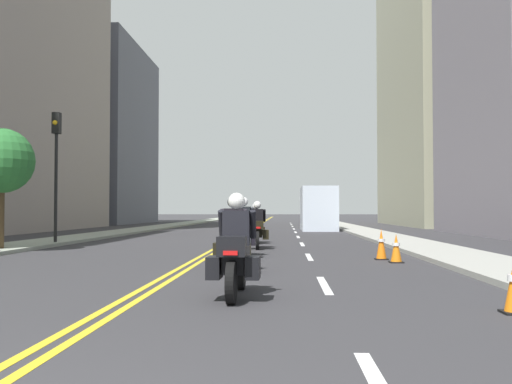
# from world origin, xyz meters

# --- Properties ---
(ground_plane) EXTENTS (264.00, 264.00, 0.00)m
(ground_plane) POSITION_xyz_m (0.00, 48.00, 0.00)
(ground_plane) COLOR #313033
(sidewalk_left) EXTENTS (2.21, 144.00, 0.12)m
(sidewalk_left) POSITION_xyz_m (-6.99, 48.00, 0.06)
(sidewalk_left) COLOR #959C8B
(sidewalk_left) RESTS_ON ground
(sidewalk_right) EXTENTS (2.21, 144.00, 0.12)m
(sidewalk_right) POSITION_xyz_m (6.99, 48.00, 0.06)
(sidewalk_right) COLOR #9F9F96
(sidewalk_right) RESTS_ON ground
(centreline_yellow_inner) EXTENTS (0.12, 132.00, 0.01)m
(centreline_yellow_inner) POSITION_xyz_m (-0.12, 48.00, 0.00)
(centreline_yellow_inner) COLOR yellow
(centreline_yellow_inner) RESTS_ON ground
(centreline_yellow_outer) EXTENTS (0.12, 132.00, 0.01)m
(centreline_yellow_outer) POSITION_xyz_m (0.12, 48.00, 0.00)
(centreline_yellow_outer) COLOR yellow
(centreline_yellow_outer) RESTS_ON ground
(lane_dashes_white) EXTENTS (0.14, 56.40, 0.01)m
(lane_dashes_white) POSITION_xyz_m (2.94, 29.00, 0.00)
(lane_dashes_white) COLOR silver
(lane_dashes_white) RESTS_ON ground
(building_left_2) EXTENTS (6.69, 16.03, 17.53)m
(building_left_2) POSITION_xyz_m (-15.29, 54.19, 8.76)
(building_left_2) COLOR slate
(building_left_2) RESTS_ON ground
(building_right_2) EXTENTS (8.05, 19.72, 28.85)m
(building_right_2) POSITION_xyz_m (15.96, 47.88, 14.43)
(building_right_2) COLOR #9E9D80
(building_right_2) RESTS_ON ground
(motorcycle_0) EXTENTS (0.77, 2.10, 1.58)m
(motorcycle_0) POSITION_xyz_m (1.52, 6.47, 0.64)
(motorcycle_0) COLOR black
(motorcycle_0) RESTS_ON ground
(motorcycle_1) EXTENTS (0.78, 2.25, 1.62)m
(motorcycle_1) POSITION_xyz_m (1.17, 9.91, 0.66)
(motorcycle_1) COLOR black
(motorcycle_1) RESTS_ON ground
(motorcycle_2) EXTENTS (0.77, 2.32, 1.68)m
(motorcycle_2) POSITION_xyz_m (1.10, 13.90, 0.68)
(motorcycle_2) COLOR black
(motorcycle_2) RESTS_ON ground
(motorcycle_3) EXTENTS (0.78, 2.09, 1.62)m
(motorcycle_3) POSITION_xyz_m (1.34, 17.43, 0.67)
(motorcycle_3) COLOR black
(motorcycle_3) RESTS_ON ground
(motorcycle_4) EXTENTS (0.77, 2.18, 1.60)m
(motorcycle_4) POSITION_xyz_m (1.12, 20.59, 0.64)
(motorcycle_4) COLOR black
(motorcycle_4) RESTS_ON ground
(traffic_cone_1) EXTENTS (0.34, 0.34, 0.81)m
(traffic_cone_1) POSITION_xyz_m (4.82, 13.24, 0.40)
(traffic_cone_1) COLOR black
(traffic_cone_1) RESTS_ON ground
(traffic_cone_2) EXTENTS (0.34, 0.34, 0.72)m
(traffic_cone_2) POSITION_xyz_m (5.04, 12.34, 0.36)
(traffic_cone_2) COLOR black
(traffic_cone_2) RESTS_ON ground
(traffic_light_near) EXTENTS (0.28, 0.38, 4.98)m
(traffic_light_near) POSITION_xyz_m (-6.29, 18.93, 3.42)
(traffic_light_near) COLOR black
(traffic_light_near) RESTS_ON ground
(street_tree_0) EXTENTS (2.05, 2.05, 3.89)m
(street_tree_0) POSITION_xyz_m (-6.62, 15.40, 2.84)
(street_tree_0) COLOR #4B3922
(street_tree_0) RESTS_ON ground
(parked_truck) EXTENTS (2.20, 6.50, 2.80)m
(parked_truck) POSITION_xyz_m (4.49, 35.85, 1.27)
(parked_truck) COLOR #B0B7B7
(parked_truck) RESTS_ON ground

